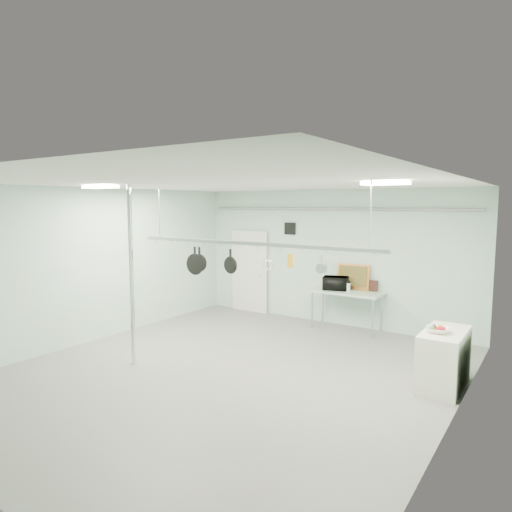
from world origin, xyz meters
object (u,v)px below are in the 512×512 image
Objects in this scene: chrome_pole at (131,276)px; skillet_mid at (199,259)px; microwave at (336,283)px; skillet_left at (195,261)px; coffee_canister at (347,287)px; pot_rack at (249,242)px; prep_table at (347,294)px; side_cabinet at (444,359)px; skillet_right at (230,261)px; fruit_bowl at (437,330)px.

chrome_pole is 1.23m from skillet_mid.
microwave is 3.64m from skillet_left.
coffee_canister is at bearing 62.88° from skillet_mid.
chrome_pole is 2.19m from pot_rack.
chrome_pole reaches higher than prep_table.
side_cabinet is 0.25× the size of pot_rack.
side_cabinet is 2.85× the size of skillet_right.
microwave is (2.03, 4.19, -0.54)m from chrome_pole.
pot_rack reaches higher than skillet_mid.
pot_rack reaches higher than skillet_left.
skillet_mid is at bearing -172.76° from skillet_right.
prep_table is 8.40× the size of coffee_canister.
chrome_pole is at bearing -157.59° from side_cabinet.
pot_rack is 11.39× the size of skillet_right.
prep_table is at bearing 62.19° from skillet_left.
pot_rack is at bearing -2.47° from skillet_mid.
coffee_canister is at bearing 83.58° from skillet_right.
fruit_bowl is (2.87, 0.93, -1.29)m from pot_rack.
skillet_left reaches higher than prep_table.
chrome_pole is at bearing -134.20° from skillet_mid.
skillet_left is (-4.16, -1.10, 1.37)m from side_cabinet.
pot_rack is at bearing 71.92° from microwave.
pot_rack is 25.19× the size of coffee_canister.
skillet_right is (1.51, 0.90, 0.27)m from chrome_pole.
prep_table is 0.17m from coffee_canister.
prep_table is 3.80× the size of skillet_right.
pot_rack is 3.53m from coffee_canister.
coffee_canister is 3.49m from skillet_right.
fruit_bowl is 0.67× the size of skillet_left.
pot_rack is at bearing -159.55° from side_cabinet.
microwave is at bearing 64.19° from chrome_pole.
coffee_canister is at bearing 162.40° from microwave.
prep_table is 3.61m from pot_rack.
chrome_pole is 5.79× the size of microwave.
skillet_left is at bearing -165.18° from side_cabinet.
skillet_mid reaches higher than fruit_bowl.
skillet_left is at bearing -115.98° from prep_table.
skillet_mid reaches higher than microwave.
side_cabinet is 3.79m from skillet_right.
side_cabinet is 6.30× the size of coffee_canister.
pot_rack reaches higher than prep_table.
prep_table reaches higher than side_cabinet.
skillet_mid is (0.80, 0.90, 0.26)m from chrome_pole.
prep_table is at bearing 61.29° from chrome_pole.
skillet_right is (-3.34, -1.10, 1.42)m from side_cabinet.
microwave is at bearing 142.13° from side_cabinet.
fruit_bowl is at bearing 11.07° from skillet_left.
coffee_canister reaches higher than fruit_bowl.
skillet_left is at bearing 177.53° from skillet_mid.
microwave is at bearing 88.32° from skillet_right.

